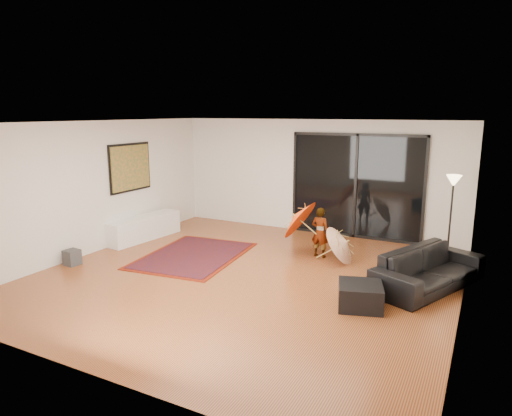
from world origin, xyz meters
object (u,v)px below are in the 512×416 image
Objects in this scene: sofa at (429,269)px; ottoman at (360,296)px; media_console at (144,228)px; child at (320,232)px.

sofa is 3.44× the size of ottoman.
media_console is 4.09m from child.
child is at bearing 123.71° from ottoman.
child is (-2.16, 0.74, 0.19)m from sofa.
media_console is at bearing 14.37° from child.
ottoman is at bearing 172.09° from sofa.
ottoman is (5.40, -1.44, -0.08)m from media_console.
child reaches higher than media_console.
media_console is 6.20m from sofa.
sofa is (6.20, -0.14, 0.06)m from media_console.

